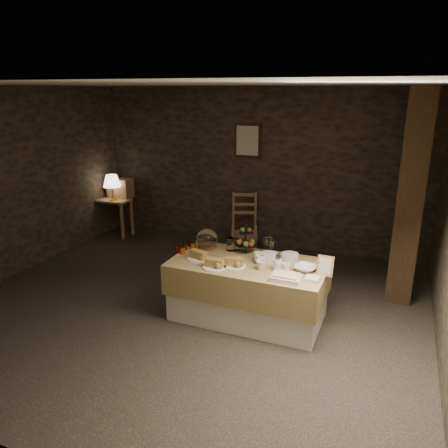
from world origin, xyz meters
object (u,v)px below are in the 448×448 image
at_px(timber_column, 410,200).
at_px(chair, 246,224).
at_px(buffet_table, 248,286).
at_px(console_table, 113,206).
at_px(wine_rack, 120,188).
at_px(table_lamp, 112,181).
at_px(fruit_stand, 246,242).

bearing_deg(timber_column, chair, 156.35).
bearing_deg(buffet_table, console_table, 149.39).
relative_size(buffet_table, wine_rack, 4.14).
xyz_separation_m(table_lamp, chair, (2.37, 0.35, -0.60)).
xyz_separation_m(wine_rack, chair, (2.37, 0.12, -0.43)).
bearing_deg(table_lamp, wine_rack, 90.00).
height_order(buffet_table, timber_column, timber_column).
distance_m(table_lamp, fruit_stand, 3.45).
distance_m(console_table, table_lamp, 0.48).
height_order(buffet_table, wine_rack, wine_rack).
relative_size(console_table, table_lamp, 1.48).
distance_m(chair, timber_column, 2.80).
height_order(buffet_table, chair, chair).
relative_size(table_lamp, timber_column, 0.17).
xyz_separation_m(chair, timber_column, (2.43, -1.06, 0.89)).
relative_size(wine_rack, chair, 0.59).
bearing_deg(timber_column, table_lamp, 171.54).
relative_size(buffet_table, console_table, 2.60).
distance_m(table_lamp, wine_rack, 0.29).
relative_size(buffet_table, timber_column, 0.67).
relative_size(chair, timber_column, 0.27).
xyz_separation_m(table_lamp, wine_rack, (0.00, 0.23, -0.17)).
height_order(table_lamp, timber_column, timber_column).
height_order(table_lamp, fruit_stand, table_lamp).
relative_size(console_table, fruit_stand, 1.92).
distance_m(buffet_table, chair, 2.36).
height_order(table_lamp, wine_rack, table_lamp).
relative_size(table_lamp, wine_rack, 1.08).
xyz_separation_m(buffet_table, wine_rack, (-3.19, 2.10, 0.44)).
height_order(timber_column, fruit_stand, timber_column).
height_order(console_table, wine_rack, wine_rack).
bearing_deg(timber_column, buffet_table, -144.39).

